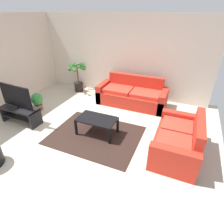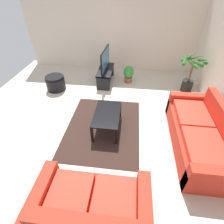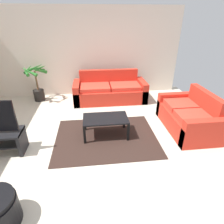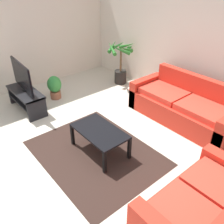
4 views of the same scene
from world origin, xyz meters
TOP-DOWN VIEW (x-y plane):
  - ground_plane at (0.00, 0.00)m, footprint 6.60×6.60m
  - wall_back at (0.00, 3.00)m, footprint 6.00×0.06m
  - couch_main at (0.65, 2.28)m, footprint 2.21×0.90m
  - couch_loveseat at (2.28, 0.41)m, footprint 0.90×1.58m
  - tv_stand at (-1.82, -0.01)m, footprint 1.10×0.45m
  - tv at (-1.82, -0.01)m, footprint 1.07×0.11m
  - coffee_table at (0.35, 0.36)m, footprint 0.97×0.57m
  - area_rug at (0.35, 0.26)m, footprint 2.20×1.70m
  - potted_palm at (-1.58, 2.55)m, footprint 0.75×0.76m
  - potted_plant_small at (-1.92, 0.74)m, footprint 0.33×0.33m

SIDE VIEW (x-z plane):
  - ground_plane at x=0.00m, z-range 0.00..0.00m
  - area_rug at x=0.35m, z-range 0.00..0.01m
  - couch_loveseat at x=2.28m, z-range -0.15..0.75m
  - tv_stand at x=-1.82m, z-range 0.07..0.53m
  - couch_main at x=0.65m, z-range -0.15..0.75m
  - potted_plant_small at x=-1.92m, z-range 0.02..0.59m
  - coffee_table at x=0.35m, z-range 0.16..0.60m
  - potted_palm at x=-1.58m, z-range 0.00..1.12m
  - tv at x=-1.82m, z-range 0.48..1.12m
  - wall_back at x=0.00m, z-range 0.00..2.70m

